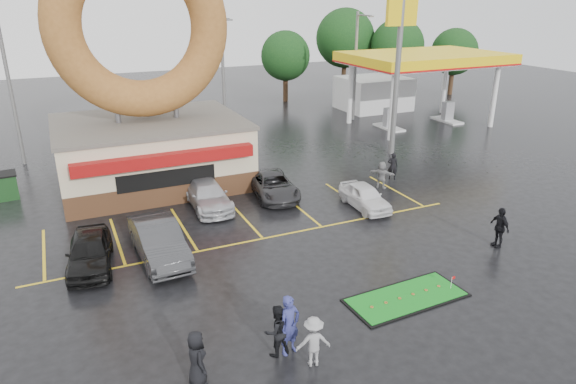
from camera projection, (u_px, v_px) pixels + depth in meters
name	position (u px, v px, depth m)	size (l,w,h in m)	color
ground	(295.00, 273.00, 20.19)	(120.00, 120.00, 0.00)	black
donut_shop	(147.00, 106.00, 28.43)	(10.20, 8.70, 13.50)	#472B19
gas_station	(401.00, 76.00, 44.37)	(12.30, 13.65, 5.90)	silver
shell_sign	(399.00, 43.00, 32.75)	(2.20, 0.36, 10.60)	slate
streetlight_left	(10.00, 90.00, 31.50)	(0.40, 2.21, 9.00)	slate
streetlight_mid	(224.00, 74.00, 37.77)	(0.40, 2.21, 9.00)	slate
streetlight_right	(356.00, 64.00, 43.26)	(0.40, 2.21, 9.00)	slate
tree_far_a	(397.00, 46.00, 53.85)	(5.60, 5.60, 8.00)	#332114
tree_far_b	(454.00, 52.00, 54.71)	(4.90, 4.90, 7.00)	#332114
tree_far_c	(345.00, 38.00, 55.46)	(6.30, 6.30, 9.00)	#332114
tree_far_d	(285.00, 56.00, 51.14)	(4.90, 4.90, 7.00)	#332114
car_black	(89.00, 251.00, 20.43)	(1.66, 4.13, 1.41)	black
car_dgrey	(159.00, 241.00, 21.11)	(1.67, 4.79, 1.58)	#313234
car_silver	(208.00, 195.00, 26.28)	(1.83, 4.51, 1.31)	#B8B9BE
car_grey	(273.00, 185.00, 27.70)	(2.10, 4.56, 1.27)	#2D2C2F
car_white	(365.00, 196.00, 26.23)	(1.46, 3.62, 1.23)	white
person_blue	(290.00, 325.00, 15.42)	(0.71, 0.47, 1.96)	navy
person_blackjkt	(277.00, 331.00, 15.39)	(0.82, 0.64, 1.68)	black
person_hoodie	(313.00, 342.00, 14.97)	(1.03, 0.59, 1.60)	gray
person_bystander	(197.00, 358.00, 14.21)	(0.83, 0.54, 1.69)	black
person_cameraman	(499.00, 227.00, 22.09)	(1.06, 0.44, 1.80)	black
person_walker_near	(382.00, 175.00, 28.84)	(1.45, 0.46, 1.56)	gray
person_walker_far	(393.00, 166.00, 30.23)	(0.59, 0.39, 1.62)	black
putting_green	(406.00, 297.00, 18.53)	(4.54, 2.11, 0.56)	black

